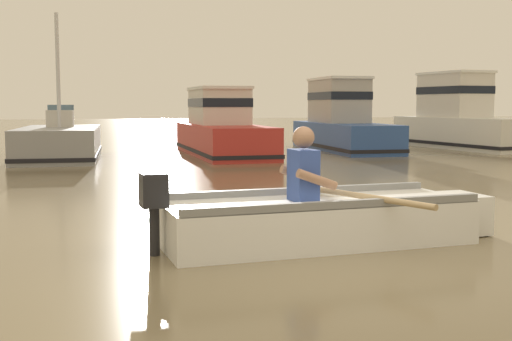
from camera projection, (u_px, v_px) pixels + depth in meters
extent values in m
plane|color=#7A6B4C|center=(344.00, 269.00, 5.56)|extent=(120.00, 120.00, 0.00)
cube|color=white|center=(317.00, 222.00, 6.57)|extent=(3.15, 1.25, 0.44)
cube|color=white|center=(461.00, 213.00, 7.12)|extent=(0.43, 0.62, 0.42)
cube|color=gray|center=(298.00, 191.00, 7.03)|extent=(3.04, 0.23, 0.08)
cube|color=gray|center=(339.00, 205.00, 6.07)|extent=(3.04, 0.23, 0.08)
cube|color=white|center=(308.00, 205.00, 6.52)|extent=(0.33, 1.02, 0.06)
cylinder|color=black|center=(154.00, 227.00, 6.04)|extent=(0.10, 0.10, 0.54)
cube|color=black|center=(154.00, 190.00, 6.00)|extent=(0.25, 0.29, 0.32)
cube|color=#334C99|center=(303.00, 175.00, 6.47)|extent=(0.24, 0.35, 0.52)
sphere|color=#9E7051|center=(304.00, 137.00, 6.44)|extent=(0.22, 0.22, 0.22)
cylinder|color=#9E7051|center=(299.00, 175.00, 6.70)|extent=(0.43, 0.11, 0.23)
cylinder|color=#9E7051|center=(317.00, 180.00, 6.29)|extent=(0.43, 0.11, 0.23)
cylinder|color=tan|center=(355.00, 195.00, 6.51)|extent=(0.77, 1.89, 0.06)
cube|color=gray|center=(60.00, 143.00, 16.77)|extent=(2.24, 4.61, 0.82)
cube|color=black|center=(60.00, 153.00, 16.79)|extent=(2.28, 4.65, 0.10)
cube|color=beige|center=(60.00, 119.00, 17.03)|extent=(0.71, 0.55, 0.44)
cube|color=slate|center=(61.00, 112.00, 17.26)|extent=(0.67, 0.09, 0.36)
cylinder|color=silver|center=(58.00, 70.00, 16.68)|extent=(0.10, 0.10, 2.92)
cube|color=#B72D28|center=(223.00, 140.00, 18.18)|extent=(1.81, 5.87, 0.84)
cube|color=black|center=(223.00, 149.00, 18.21)|extent=(1.85, 5.91, 0.10)
cube|color=silver|center=(219.00, 107.00, 18.60)|extent=(1.39, 2.47, 0.98)
cube|color=black|center=(219.00, 103.00, 18.58)|extent=(1.42, 2.50, 0.24)
cube|color=white|center=(219.00, 88.00, 18.54)|extent=(1.46, 2.60, 0.08)
cube|color=#2D519E|center=(344.00, 136.00, 20.11)|extent=(2.00, 5.77, 0.83)
cube|color=black|center=(344.00, 145.00, 20.13)|extent=(2.04, 5.81, 0.10)
cube|color=#B2ADA3|center=(339.00, 101.00, 20.49)|extent=(1.43, 2.46, 1.33)
cube|color=black|center=(339.00, 96.00, 20.48)|extent=(1.47, 2.49, 0.24)
cube|color=white|center=(339.00, 79.00, 20.42)|extent=(1.51, 2.58, 0.08)
cube|color=white|center=(463.00, 133.00, 20.85)|extent=(2.16, 5.55, 0.99)
cube|color=black|center=(462.00, 143.00, 20.89)|extent=(2.20, 5.59, 0.10)
cube|color=silver|center=(454.00, 96.00, 21.19)|extent=(1.51, 2.38, 1.39)
cube|color=black|center=(454.00, 90.00, 21.17)|extent=(1.55, 2.41, 0.24)
cube|color=white|center=(455.00, 73.00, 21.11)|extent=(1.59, 2.50, 0.08)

